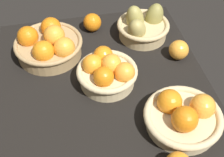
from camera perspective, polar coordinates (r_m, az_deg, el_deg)
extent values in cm
cube|color=black|center=(107.19, -1.43, -2.01)|extent=(84.00, 72.00, 3.00)
cylinder|color=tan|center=(125.11, 5.64, 8.72)|extent=(18.62, 18.62, 5.50)
torus|color=tan|center=(123.47, 5.73, 9.73)|extent=(20.49, 20.49, 1.86)
ellipsoid|color=tan|center=(118.57, 4.56, 8.85)|extent=(12.88, 11.38, 12.63)
ellipsoid|color=#9E934C|center=(123.42, 4.25, 10.74)|extent=(8.68, 10.52, 13.38)
ellipsoid|color=olive|center=(126.32, 7.68, 11.08)|extent=(9.61, 11.09, 12.59)
cylinder|color=#D3BC8C|center=(105.53, -0.90, 0.35)|extent=(18.53, 18.53, 5.39)
torus|color=#D3BC8C|center=(103.61, -0.91, 1.39)|extent=(20.56, 20.56, 2.04)
sphere|color=orange|center=(99.25, -1.56, 0.29)|extent=(6.84, 6.84, 6.84)
sphere|color=#F49E33|center=(102.75, -0.14, 2.70)|extent=(6.84, 6.84, 6.84)
sphere|color=orange|center=(103.70, -3.58, 2.59)|extent=(6.84, 6.84, 6.84)
sphere|color=orange|center=(106.70, -1.62, 4.19)|extent=(6.84, 6.84, 6.84)
sphere|color=#F49E33|center=(100.99, 2.33, 1.11)|extent=(6.84, 6.84, 6.84)
cylinder|color=#D3BC8C|center=(96.53, 12.67, -7.51)|extent=(21.40, 21.40, 4.49)
torus|color=#D3BC8C|center=(94.78, 12.89, -6.70)|extent=(23.59, 23.59, 2.19)
sphere|color=#F49E33|center=(96.46, 16.21, -4.92)|extent=(7.68, 7.68, 7.68)
sphere|color=orange|center=(95.14, 10.47, -4.19)|extent=(7.68, 7.68, 7.68)
sphere|color=orange|center=(90.62, 13.16, -7.24)|extent=(7.68, 7.68, 7.68)
cylinder|color=tan|center=(118.23, -11.39, 5.39)|extent=(23.42, 23.42, 5.69)
torus|color=tan|center=(116.43, -11.59, 6.45)|extent=(25.01, 25.01, 1.59)
sphere|color=orange|center=(120.64, -11.10, 9.14)|extent=(7.69, 7.69, 7.69)
sphere|color=#F49E33|center=(114.23, -10.50, 7.73)|extent=(7.69, 7.69, 7.69)
sphere|color=orange|center=(110.83, -12.44, 4.85)|extent=(7.69, 7.69, 7.69)
sphere|color=orange|center=(117.65, -15.13, 7.40)|extent=(7.69, 7.69, 7.69)
sphere|color=#F49E33|center=(110.93, -8.71, 5.56)|extent=(7.69, 7.69, 7.69)
sphere|color=#F49E33|center=(116.73, 12.11, 5.14)|extent=(7.24, 7.24, 7.24)
sphere|color=orange|center=(127.58, -3.63, 10.20)|extent=(7.31, 7.31, 7.31)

